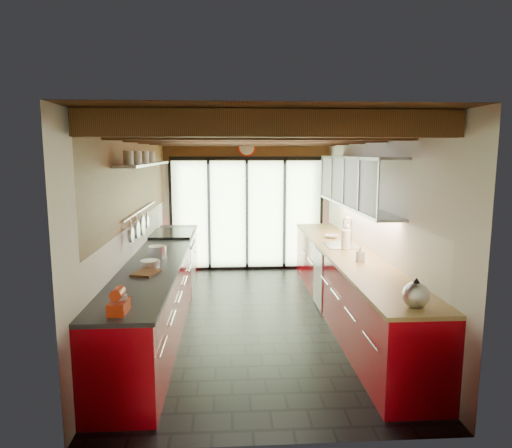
{
  "coord_description": "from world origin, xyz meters",
  "views": [
    {
      "loc": [
        -0.34,
        -5.97,
        2.24
      ],
      "look_at": [
        0.04,
        0.4,
        1.25
      ],
      "focal_mm": 32.0,
      "sensor_mm": 36.0,
      "label": 1
    }
  ],
  "objects_px": {
    "stand_mixer": "(119,302)",
    "bowl": "(332,236)",
    "kettle": "(416,293)",
    "soap_bottle": "(361,254)",
    "paper_towel": "(346,240)"
  },
  "relations": [
    {
      "from": "stand_mixer",
      "to": "bowl",
      "type": "xyz_separation_m",
      "value": [
        2.54,
        3.25,
        -0.06
      ]
    },
    {
      "from": "kettle",
      "to": "bowl",
      "type": "relative_size",
      "value": 1.57
    },
    {
      "from": "stand_mixer",
      "to": "soap_bottle",
      "type": "relative_size",
      "value": 1.28
    },
    {
      "from": "soap_bottle",
      "to": "bowl",
      "type": "height_order",
      "value": "soap_bottle"
    },
    {
      "from": "kettle",
      "to": "soap_bottle",
      "type": "distance_m",
      "value": 1.67
    },
    {
      "from": "soap_bottle",
      "to": "bowl",
      "type": "bearing_deg",
      "value": 90.0
    },
    {
      "from": "stand_mixer",
      "to": "soap_bottle",
      "type": "xyz_separation_m",
      "value": [
        2.54,
        1.67,
        0.01
      ]
    },
    {
      "from": "kettle",
      "to": "soap_bottle",
      "type": "height_order",
      "value": "kettle"
    },
    {
      "from": "stand_mixer",
      "to": "soap_bottle",
      "type": "distance_m",
      "value": 3.04
    },
    {
      "from": "paper_towel",
      "to": "bowl",
      "type": "xyz_separation_m",
      "value": [
        0.0,
        0.85,
        -0.11
      ]
    },
    {
      "from": "paper_towel",
      "to": "soap_bottle",
      "type": "distance_m",
      "value": 0.74
    },
    {
      "from": "stand_mixer",
      "to": "soap_bottle",
      "type": "height_order",
      "value": "stand_mixer"
    },
    {
      "from": "stand_mixer",
      "to": "kettle",
      "type": "relative_size",
      "value": 0.78
    },
    {
      "from": "kettle",
      "to": "paper_towel",
      "type": "height_order",
      "value": "paper_towel"
    },
    {
      "from": "paper_towel",
      "to": "soap_bottle",
      "type": "height_order",
      "value": "paper_towel"
    }
  ]
}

